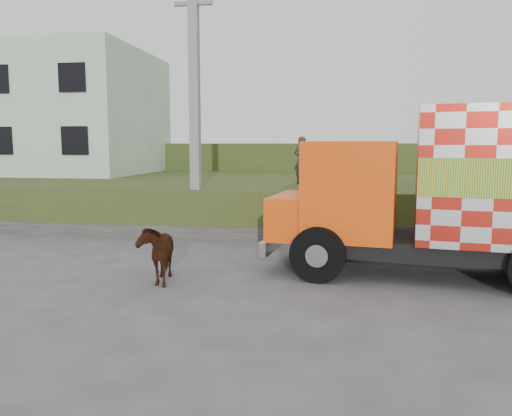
% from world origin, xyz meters
% --- Properties ---
extents(ground, '(120.00, 120.00, 0.00)m').
position_xyz_m(ground, '(0.00, 0.00, 0.00)').
color(ground, '#474749').
rests_on(ground, ground).
extents(embankment, '(40.00, 12.00, 1.50)m').
position_xyz_m(embankment, '(0.00, 10.00, 0.75)').
color(embankment, '#254B19').
rests_on(embankment, ground).
extents(embankment_far, '(40.00, 12.00, 3.00)m').
position_xyz_m(embankment_far, '(0.00, 22.00, 1.50)').
color(embankment_far, '#254B19').
rests_on(embankment_far, ground).
extents(retaining_strip, '(16.00, 0.50, 0.40)m').
position_xyz_m(retaining_strip, '(-2.00, 4.20, 0.20)').
color(retaining_strip, '#595651').
rests_on(retaining_strip, ground).
extents(building, '(10.00, 8.00, 6.00)m').
position_xyz_m(building, '(-11.00, 13.00, 4.50)').
color(building, silver).
rests_on(building, embankment).
extents(utility_pole, '(1.20, 0.30, 8.00)m').
position_xyz_m(utility_pole, '(-1.00, 4.60, 4.08)').
color(utility_pole, gray).
rests_on(utility_pole, ground).
extents(cargo_truck, '(8.55, 3.83, 3.69)m').
position_xyz_m(cargo_truck, '(6.54, 0.48, 1.90)').
color(cargo_truck, black).
rests_on(cargo_truck, ground).
extents(cow, '(1.06, 1.65, 1.28)m').
position_xyz_m(cow, '(-0.34, -0.81, 0.64)').
color(cow, '#351D0D').
rests_on(cow, ground).
extents(pedestrian, '(0.74, 0.61, 1.72)m').
position_xyz_m(pedestrian, '(2.19, 7.30, 2.36)').
color(pedestrian, '#2F2C29').
rests_on(pedestrian, embankment).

